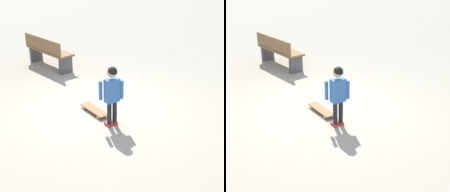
% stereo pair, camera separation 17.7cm
% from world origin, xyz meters
% --- Properties ---
extents(ground_plane, '(50.00, 50.00, 0.00)m').
position_xyz_m(ground_plane, '(0.00, 0.00, 0.00)').
color(ground_plane, '#9E9384').
extents(child_person, '(0.40, 0.27, 1.06)m').
position_xyz_m(child_person, '(0.19, -0.58, 0.66)').
color(child_person, black).
rests_on(child_person, ground).
extents(skateboard, '(0.59, 0.65, 0.07)m').
position_xyz_m(skateboard, '(-0.18, -0.12, 0.06)').
color(skateboard, olive).
rests_on(skateboard, ground).
extents(street_bench, '(1.47, 1.42, 0.80)m').
position_xyz_m(street_bench, '(-1.68, 2.44, 0.42)').
color(street_bench, brown).
rests_on(street_bench, ground).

